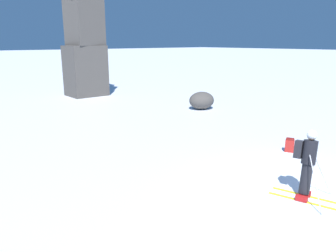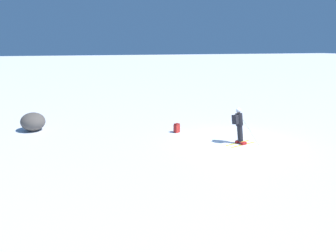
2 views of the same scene
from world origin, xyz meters
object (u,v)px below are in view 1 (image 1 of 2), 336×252
object	(u,v)px
skier	(307,160)
exposed_boulder_1	(202,100)
spare_backpack	(290,145)
rock_pillar	(84,35)

from	to	relation	value
skier	exposed_boulder_1	world-z (taller)	skier
skier	spare_backpack	xyz separation A→B (m)	(2.89, 2.09, -0.72)
skier	exposed_boulder_1	xyz separation A→B (m)	(5.95, 9.48, -0.46)
rock_pillar	exposed_boulder_1	size ratio (longest dim) A/B	6.55
skier	spare_backpack	bearing A→B (deg)	20.09
skier	rock_pillar	bearing A→B (deg)	64.61
spare_backpack	exposed_boulder_1	distance (m)	8.01
skier	rock_pillar	world-z (taller)	rock_pillar
skier	rock_pillar	distance (m)	18.86
skier	exposed_boulder_1	size ratio (longest dim) A/B	1.13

